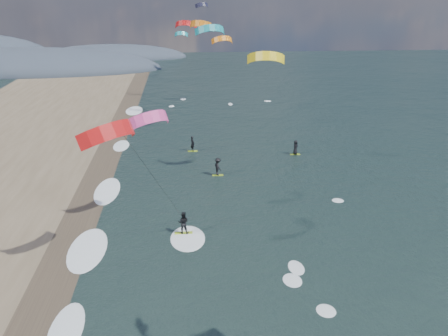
{
  "coord_description": "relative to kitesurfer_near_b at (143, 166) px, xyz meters",
  "views": [
    {
      "loc": [
        -3.49,
        -17.27,
        17.65
      ],
      "look_at": [
        -1.0,
        12.0,
        7.0
      ],
      "focal_mm": 40.0,
      "sensor_mm": 36.0,
      "label": 1
    }
  ],
  "objects": [
    {
      "name": "bg_kite_field",
      "position": [
        5.69,
        39.75,
        4.78
      ],
      "size": [
        12.85,
        75.91,
        6.67
      ],
      "color": "red",
      "rests_on": "ground"
    },
    {
      "name": "far_kitesurfers",
      "position": [
        7.89,
        19.65,
        -6.16
      ],
      "size": [
        12.55,
        9.05,
        1.83
      ],
      "color": "#A1C422",
      "rests_on": "ground"
    },
    {
      "name": "kitesurfer_near_b",
      "position": [
        0.0,
        0.0,
        0.0
      ],
      "size": [
        7.02,
        9.28,
        11.28
      ],
      "color": "#A1C422",
      "rests_on": "ground"
    },
    {
      "name": "coastal_hills",
      "position": [
        -38.79,
        95.28,
        -7.06
      ],
      "size": [
        80.0,
        41.0,
        15.0
      ],
      "color": "#3D4756",
      "rests_on": "ground"
    },
    {
      "name": "wet_sand_strip",
      "position": [
        -5.95,
        -2.58,
        -7.05
      ],
      "size": [
        3.0,
        240.0,
        0.0
      ],
      "primitive_type": "cube",
      "color": "#382D23",
      "rests_on": "ground"
    },
    {
      "name": "shoreline_surf",
      "position": [
        -4.75,
        2.17,
        -7.06
      ],
      "size": [
        2.4,
        79.4,
        0.11
      ],
      "color": "white",
      "rests_on": "ground"
    }
  ]
}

